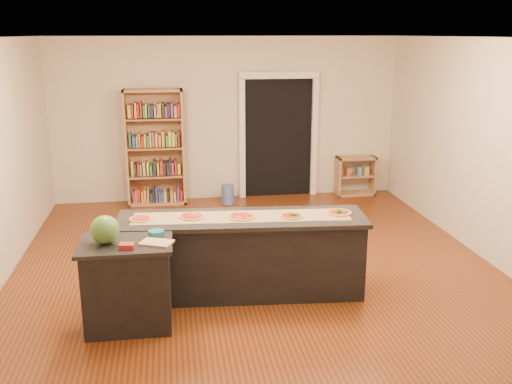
{
  "coord_description": "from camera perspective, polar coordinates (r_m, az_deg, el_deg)",
  "views": [
    {
      "loc": [
        -1.0,
        -6.33,
        2.85
      ],
      "look_at": [
        0.0,
        0.2,
        1.0
      ],
      "focal_mm": 40.0,
      "sensor_mm": 36.0,
      "label": 1
    }
  ],
  "objects": [
    {
      "name": "waste_bin",
      "position": [
        9.86,
        -2.84,
        -0.21
      ],
      "size": [
        0.22,
        0.22,
        0.32
      ],
      "primitive_type": "cylinder",
      "color": "#4A5EA5",
      "rests_on": "ground"
    },
    {
      "name": "package_teal",
      "position": [
        5.77,
        -9.93,
        -4.1
      ],
      "size": [
        0.16,
        0.16,
        0.06
      ],
      "primitive_type": "cylinder",
      "color": "#195966",
      "rests_on": "side_counter"
    },
    {
      "name": "bookshelf",
      "position": [
        9.79,
        -10.06,
        4.38
      ],
      "size": [
        0.98,
        0.35,
        1.96
      ],
      "primitive_type": "cube",
      "color": "tan",
      "rests_on": "ground"
    },
    {
      "name": "package_red",
      "position": [
        5.51,
        -12.78,
        -5.29
      ],
      "size": [
        0.15,
        0.12,
        0.05
      ],
      "primitive_type": "cube",
      "rotation": [
        0.0,
        0.0,
        -0.14
      ],
      "color": "maroon",
      "rests_on": "side_counter"
    },
    {
      "name": "pizza_e",
      "position": [
        6.43,
        8.29,
        -2.04
      ],
      "size": [
        0.28,
        0.28,
        0.02
      ],
      "color": "tan",
      "rests_on": "kitchen_island"
    },
    {
      "name": "kraft_paper",
      "position": [
        6.26,
        -1.46,
        -2.47
      ],
      "size": [
        2.4,
        0.61,
        0.0
      ],
      "primitive_type": "cube",
      "rotation": [
        0.0,
        0.0,
        -0.08
      ],
      "color": "olive",
      "rests_on": "kitchen_island"
    },
    {
      "name": "room",
      "position": [
        6.57,
        0.26,
        2.89
      ],
      "size": [
        6.0,
        7.0,
        2.8
      ],
      "color": "beige",
      "rests_on": "ground"
    },
    {
      "name": "pizza_a",
      "position": [
        6.28,
        -11.46,
        -2.62
      ],
      "size": [
        0.26,
        0.26,
        0.02
      ],
      "color": "tan",
      "rests_on": "kitchen_island"
    },
    {
      "name": "watermelon",
      "position": [
        5.66,
        -14.87,
        -3.65
      ],
      "size": [
        0.28,
        0.28,
        0.28
      ],
      "primitive_type": "sphere",
      "color": "#144214",
      "rests_on": "side_counter"
    },
    {
      "name": "doorway",
      "position": [
        10.11,
        2.25,
        6.25
      ],
      "size": [
        1.4,
        0.09,
        2.21
      ],
      "color": "black",
      "rests_on": "room"
    },
    {
      "name": "pizza_c",
      "position": [
        6.23,
        -1.45,
        -2.46
      ],
      "size": [
        0.3,
        0.3,
        0.02
      ],
      "color": "tan",
      "rests_on": "kitchen_island"
    },
    {
      "name": "cutting_board",
      "position": [
        5.58,
        -9.91,
        -5.01
      ],
      "size": [
        0.35,
        0.3,
        0.02
      ],
      "primitive_type": "cube",
      "rotation": [
        0.0,
        0.0,
        -0.41
      ],
      "color": "tan",
      "rests_on": "side_counter"
    },
    {
      "name": "kitchen_island",
      "position": [
        6.4,
        -1.43,
        -6.34
      ],
      "size": [
        2.73,
        0.74,
        0.9
      ],
      "rotation": [
        0.0,
        0.0,
        -0.08
      ],
      "color": "black",
      "rests_on": "ground"
    },
    {
      "name": "pizza_d",
      "position": [
        6.26,
        3.57,
        -2.4
      ],
      "size": [
        0.27,
        0.27,
        0.02
      ],
      "color": "tan",
      "rests_on": "kitchen_island"
    },
    {
      "name": "pizza_b",
      "position": [
        6.27,
        -6.46,
        -2.43
      ],
      "size": [
        0.28,
        0.28,
        0.02
      ],
      "color": "tan",
      "rests_on": "kitchen_island"
    },
    {
      "name": "low_shelf",
      "position": [
        10.48,
        9.92,
        1.61
      ],
      "size": [
        0.7,
        0.3,
        0.7
      ],
      "primitive_type": "cube",
      "color": "tan",
      "rests_on": "ground"
    },
    {
      "name": "side_counter",
      "position": [
        5.85,
        -12.68,
        -8.96
      ],
      "size": [
        0.9,
        0.66,
        0.89
      ],
      "rotation": [
        0.0,
        0.0,
        -0.01
      ],
      "color": "black",
      "rests_on": "ground"
    }
  ]
}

